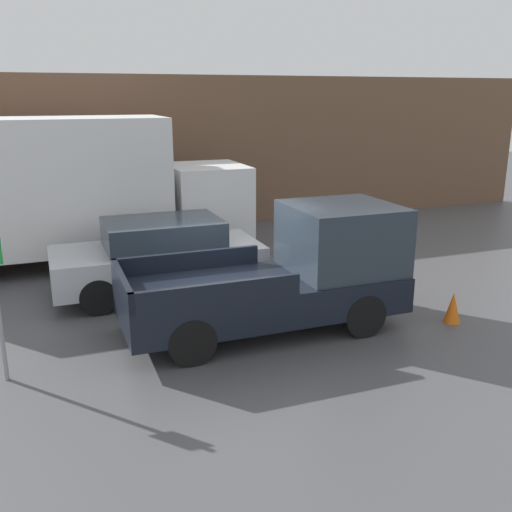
% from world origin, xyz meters
% --- Properties ---
extents(ground_plane, '(60.00, 60.00, 0.00)m').
position_xyz_m(ground_plane, '(0.00, 0.00, 0.00)').
color(ground_plane, '#4C4C4F').
extents(building_wall, '(28.00, 0.15, 4.73)m').
position_xyz_m(building_wall, '(0.00, 7.87, 2.36)').
color(building_wall, brown).
rests_on(building_wall, ground).
extents(pickup_truck, '(5.03, 2.05, 2.21)m').
position_xyz_m(pickup_truck, '(0.78, -0.83, 1.02)').
color(pickup_truck, black).
rests_on(pickup_truck, ground).
extents(car, '(4.39, 1.96, 1.60)m').
position_xyz_m(car, '(-1.10, 1.86, 0.82)').
color(car, '#B7BABF').
rests_on(car, ground).
extents(delivery_truck, '(8.85, 2.39, 3.62)m').
position_xyz_m(delivery_truck, '(-3.03, 4.82, 1.92)').
color(delivery_truck, white).
rests_on(delivery_truck, ground).
extents(newspaper_box, '(0.45, 0.40, 1.06)m').
position_xyz_m(newspaper_box, '(2.31, 7.54, 0.53)').
color(newspaper_box, '#194CB2').
rests_on(newspaper_box, ground).
extents(traffic_cone, '(0.31, 0.31, 0.59)m').
position_xyz_m(traffic_cone, '(3.68, -1.78, 0.30)').
color(traffic_cone, orange).
rests_on(traffic_cone, ground).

